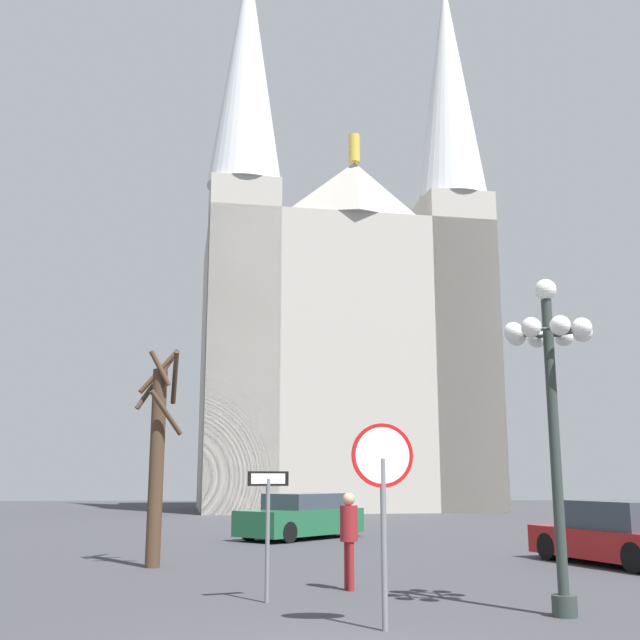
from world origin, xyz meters
TOP-DOWN VIEW (x-y plane):
  - cathedral at (3.08, 39.93)m, footprint 18.91×14.33m
  - stop_sign at (1.00, 2.39)m, footprint 0.86×0.19m
  - one_way_arrow_sign at (-0.62, 4.76)m, footprint 0.67×0.28m
  - street_lamp at (3.71, 3.32)m, footprint 1.39×1.39m
  - bare_tree at (-3.29, 9.78)m, footprint 1.21×1.22m
  - parked_car_near_red at (7.34, 9.79)m, footprint 3.14×4.59m
  - parked_car_far_green at (0.17, 17.82)m, footprint 4.38×4.59m
  - pedestrian_walking at (0.81, 6.07)m, footprint 0.32×0.32m

SIDE VIEW (x-z plane):
  - parked_car_near_red at x=7.34m, z-range -0.05..1.39m
  - parked_car_far_green at x=0.17m, z-range -0.04..1.41m
  - pedestrian_walking at x=0.81m, z-range 0.18..1.87m
  - one_way_arrow_sign at x=-0.62m, z-range 0.31..2.38m
  - stop_sign at x=1.00m, z-range 0.57..3.27m
  - bare_tree at x=-3.29m, z-range -0.01..5.01m
  - street_lamp at x=3.71m, z-range 0.85..5.86m
  - cathedral at x=3.08m, z-range -6.59..29.29m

